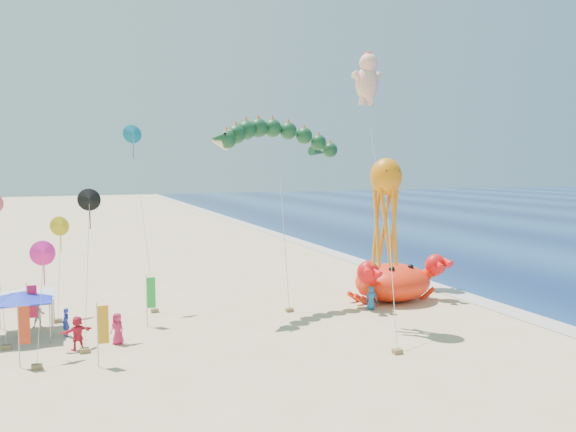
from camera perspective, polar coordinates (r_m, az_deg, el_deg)
The scene contains 11 objects.
ground at distance 37.81m, azimuth 4.00°, elevation -10.01°, with size 320.00×320.00×0.00m, color #D1B784.
foam_strip at distance 44.20m, azimuth 18.31°, elevation -8.02°, with size 320.00×320.00×0.00m, color silver.
crab_inflatable at distance 41.89m, azimuth 10.67°, elevation -6.49°, with size 7.71×5.30×3.38m.
dragon_kite at distance 39.33m, azimuth -1.23°, elevation 7.53°, with size 11.13×6.08×12.75m.
cherub_kite at distance 48.36m, azimuth 8.09°, elevation 13.73°, with size 1.97×6.64×19.23m.
octopus_kite at distance 34.08m, azimuth 9.89°, elevation 1.22°, with size 3.04×5.42×10.34m.
canopy_blue at distance 35.84m, azimuth -25.62°, elevation -7.35°, with size 3.78×3.78×2.71m.
canopy_white at distance 36.70m, azimuth -25.20°, elevation -7.05°, with size 3.62×3.62×2.71m.
feather_flags at distance 32.84m, azimuth -20.43°, elevation -9.06°, with size 7.34×6.45×3.20m.
beachgoers at distance 34.30m, azimuth -15.63°, elevation -10.29°, with size 21.98×6.20×1.85m.
small_kites at distance 36.18m, azimuth -21.47°, elevation 0.22°, with size 9.88×12.13×12.72m.
Camera 1 is at (-15.84, -32.87, 9.93)m, focal length 35.00 mm.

